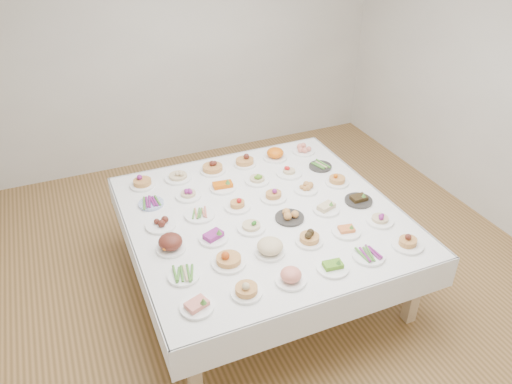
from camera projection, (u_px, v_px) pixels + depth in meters
name	position (u px, v px, depth m)	size (l,w,h in m)	color
room_envelope	(274.00, 82.00, 3.87)	(5.02, 5.02, 2.81)	#9E7341
display_table	(263.00, 220.00, 4.29)	(2.26, 2.26, 0.75)	white
dish_0	(197.00, 304.00, 3.29)	(0.23, 0.23, 0.11)	white
dish_1	(246.00, 288.00, 3.41)	(0.22, 0.22, 0.12)	white
dish_2	(291.00, 276.00, 3.51)	(0.22, 0.22, 0.12)	white
dish_3	(333.00, 265.00, 3.63)	(0.24, 0.24, 0.10)	white
dish_4	(369.00, 255.00, 3.76)	(0.24, 0.24, 0.06)	white
dish_5	(408.00, 240.00, 3.85)	(0.24, 0.24, 0.14)	white
dish_6	(184.00, 274.00, 3.57)	(0.23, 0.23, 0.06)	white
dish_7	(229.00, 256.00, 3.66)	(0.27, 0.26, 0.15)	white
dish_8	(270.00, 246.00, 3.77)	(0.23, 0.23, 0.14)	white
dish_9	(310.00, 237.00, 3.89)	(0.22, 0.22, 0.13)	white
dish_10	(346.00, 229.00, 4.01)	(0.23, 0.23, 0.09)	white
dish_11	(380.00, 218.00, 4.13)	(0.22, 0.22, 0.11)	white
dish_12	(170.00, 242.00, 3.80)	(0.27, 0.27, 0.15)	white
dish_13	(213.00, 235.00, 3.92)	(0.23, 0.23, 0.11)	white
dish_14	(251.00, 224.00, 4.04)	(0.23, 0.23, 0.12)	white
dish_15	(290.00, 214.00, 4.16)	(0.24, 0.24, 0.10)	#2B2927
dish_16	(326.00, 207.00, 4.27)	(0.23, 0.23, 0.09)	white
dish_17	(359.00, 198.00, 4.39)	(0.24, 0.24, 0.10)	#2B2927
dish_18	(160.00, 223.00, 4.08)	(0.25, 0.25, 0.09)	white
dish_19	(200.00, 214.00, 4.21)	(0.25, 0.25, 0.05)	white
dish_20	(237.00, 203.00, 4.30)	(0.22, 0.22, 0.12)	white
dish_21	(273.00, 193.00, 4.42)	(0.23, 0.23, 0.13)	white
dish_22	(306.00, 187.00, 4.55)	(0.22, 0.22, 0.09)	white
dish_23	(337.00, 179.00, 4.65)	(0.22, 0.22, 0.12)	white
dish_24	(151.00, 203.00, 4.36)	(0.22, 0.22, 0.05)	#4C66B2
dish_25	(188.00, 192.00, 4.45)	(0.23, 0.23, 0.12)	white
dish_26	(223.00, 184.00, 4.57)	(0.24, 0.24, 0.12)	white
dish_27	(257.00, 177.00, 4.67)	(0.23, 0.23, 0.11)	white
dish_28	(289.00, 170.00, 4.79)	(0.25, 0.25, 0.11)	white
dish_29	(320.00, 165.00, 4.92)	(0.22, 0.22, 0.05)	#2B2927
dish_30	(142.00, 180.00, 4.60)	(0.23, 0.23, 0.14)	white
dish_31	(178.00, 174.00, 4.71)	(0.25, 0.25, 0.13)	white
dish_32	(212.00, 165.00, 4.82)	(0.24, 0.24, 0.16)	white
dish_33	(245.00, 159.00, 4.94)	(0.22, 0.22, 0.14)	white
dish_34	(275.00, 153.00, 5.05)	(0.24, 0.24, 0.13)	white
dish_35	(304.00, 149.00, 5.18)	(0.23, 0.23, 0.10)	white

